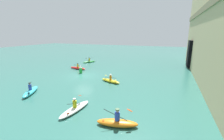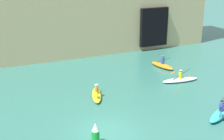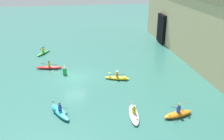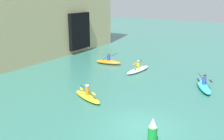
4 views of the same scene
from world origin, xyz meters
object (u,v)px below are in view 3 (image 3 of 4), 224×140
kayak_orange (178,114)px  kayak_yellow (117,78)px  kayak_white (134,114)px  kayak_red (49,67)px  marker_buoy (65,70)px  kayak_green (44,52)px  kayak_cyan (60,112)px

kayak_orange → kayak_yellow: bearing=102.1°
kayak_white → kayak_yellow: size_ratio=1.15×
kayak_white → kayak_yellow: kayak_white is taller
kayak_red → marker_buoy: (2.21, 2.04, 0.42)m
kayak_green → kayak_cyan: bearing=38.9°
kayak_orange → marker_buoy: size_ratio=2.16×
kayak_cyan → kayak_red: bearing=-18.2°
kayak_red → kayak_white: bearing=-48.6°
kayak_white → kayak_orange: (0.66, 3.94, 0.07)m
kayak_green → kayak_red: size_ratio=0.87×
kayak_yellow → marker_buoy: size_ratio=2.20×
kayak_orange → kayak_white: bearing=157.7°
kayak_cyan → kayak_green: size_ratio=1.07×
kayak_red → kayak_cyan: bearing=-73.1°
kayak_white → marker_buoy: (-10.52, -6.28, 0.43)m
kayak_green → kayak_yellow: (11.06, 9.55, 0.00)m
kayak_green → marker_buoy: marker_buoy is taller
kayak_orange → marker_buoy: bearing=119.7°
kayak_green → kayak_yellow: bearing=70.0°
kayak_cyan → kayak_red: size_ratio=0.93×
kayak_white → kayak_green: bearing=33.4°
kayak_white → kayak_green: kayak_green is taller
kayak_cyan → kayak_white: kayak_cyan is taller
kayak_red → kayak_orange: bearing=-39.3°
kayak_cyan → kayak_yellow: (-6.66, 6.51, -0.03)m
kayak_green → marker_buoy: bearing=50.6°
kayak_green → kayak_red: kayak_green is taller
kayak_orange → kayak_yellow: kayak_orange is taller
kayak_white → marker_buoy: marker_buoy is taller
marker_buoy → kayak_yellow: bearing=68.1°
marker_buoy → kayak_white: bearing=30.8°
kayak_orange → kayak_yellow: (-8.70, -4.03, -0.05)m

